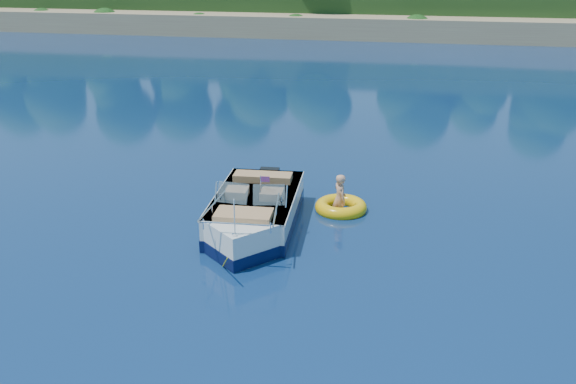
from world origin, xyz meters
name	(u,v)px	position (x,y,z in m)	size (l,w,h in m)	color
ground	(361,289)	(0.00, 0.00, 0.00)	(160.00, 160.00, 0.00)	#092041
motorboat	(254,216)	(-2.66, 2.27, 0.33)	(2.03, 5.12, 1.70)	white
tow_tube	(341,207)	(-0.84, 3.78, 0.09)	(1.64, 1.64, 0.34)	yellow
boy	(339,211)	(-0.88, 3.70, 0.00)	(0.48, 0.32, 1.32)	tan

